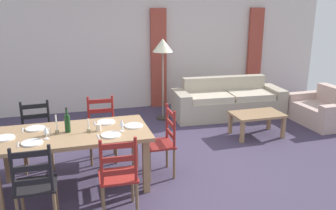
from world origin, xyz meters
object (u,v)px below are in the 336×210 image
(coffee_cup_primary, at_px, (99,127))
(armchair_upholstered, at_px, (323,111))
(dining_table, at_px, (73,139))
(couch, at_px, (227,102))
(dining_chair_near_left, at_px, (35,185))
(dining_chair_far_right, at_px, (102,129))
(wine_glass_near_right, at_px, (122,123))
(standing_lamp, at_px, (163,50))
(wine_bottle, at_px, (67,123))
(dining_chair_near_right, at_px, (118,176))
(coffee_table, at_px, (257,117))
(dining_chair_head_east, at_px, (162,142))
(coffee_cup_secondary, at_px, (48,132))
(wine_glass_near_left, at_px, (46,130))
(dining_chair_far_left, at_px, (37,135))

(coffee_cup_primary, distance_m, armchair_upholstered, 4.68)
(dining_table, height_order, couch, couch)
(dining_chair_near_left, distance_m, dining_chair_far_right, 1.74)
(wine_glass_near_right, distance_m, couch, 3.53)
(armchair_upholstered, distance_m, standing_lamp, 3.39)
(wine_bottle, distance_m, armchair_upholstered, 5.03)
(dining_chair_far_right, xyz_separation_m, armchair_upholstered, (4.36, 0.47, -0.23))
(dining_chair_near_right, distance_m, coffee_table, 3.26)
(coffee_cup_primary, xyz_separation_m, couch, (2.86, 2.24, -0.50))
(dining_table, height_order, dining_chair_far_right, dining_chair_far_right)
(couch, relative_size, armchair_upholstered, 1.98)
(wine_glass_near_right, bearing_deg, dining_chair_near_right, -103.30)
(coffee_cup_primary, bearing_deg, dining_chair_head_east, 4.60)
(dining_chair_head_east, relative_size, coffee_cup_primary, 10.67)
(dining_chair_near_left, relative_size, coffee_cup_primary, 10.67)
(wine_glass_near_right, xyz_separation_m, coffee_cup_secondary, (-0.89, 0.11, -0.07))
(dining_table, xyz_separation_m, coffee_cup_primary, (0.32, -0.04, 0.13))
(wine_bottle, relative_size, armchair_upholstered, 0.27)
(coffee_table, bearing_deg, wine_glass_near_right, -156.42)
(wine_glass_near_left, relative_size, coffee_cup_primary, 1.79)
(wine_glass_near_left, bearing_deg, coffee_cup_primary, 10.24)
(armchair_upholstered, bearing_deg, wine_bottle, -165.89)
(wine_glass_near_right, bearing_deg, dining_chair_head_east, 16.32)
(couch, bearing_deg, dining_chair_near_left, -140.50)
(dining_chair_head_east, bearing_deg, standing_lamp, 74.45)
(coffee_cup_primary, bearing_deg, wine_glass_near_left, -169.76)
(dining_chair_near_right, bearing_deg, coffee_cup_secondary, 134.24)
(wine_glass_near_left, bearing_deg, armchair_upholstered, 15.27)
(dining_chair_far_right, relative_size, coffee_table, 1.07)
(dining_table, bearing_deg, standing_lamp, 52.58)
(dining_chair_near_left, bearing_deg, dining_chair_head_east, 26.46)
(wine_bottle, bearing_deg, coffee_cup_secondary, -167.34)
(dining_chair_far_left, height_order, coffee_cup_secondary, dining_chair_far_left)
(standing_lamp, bearing_deg, wine_glass_near_left, -129.92)
(dining_chair_near_right, xyz_separation_m, armchair_upholstered, (4.35, 2.03, -0.23))
(wine_glass_near_right, bearing_deg, standing_lamp, 64.14)
(wine_glass_near_right, relative_size, armchair_upholstered, 0.14)
(wine_bottle, bearing_deg, dining_chair_far_left, 120.82)
(dining_chair_near_right, bearing_deg, dining_chair_head_east, 48.58)
(couch, bearing_deg, wine_bottle, -145.98)
(dining_chair_far_left, relative_size, dining_chair_far_right, 1.00)
(dining_table, bearing_deg, wine_glass_near_right, -12.68)
(dining_chair_head_east, relative_size, wine_glass_near_right, 5.96)
(dining_chair_near_right, distance_m, wine_glass_near_right, 0.77)
(dining_table, height_order, wine_glass_near_right, wine_glass_near_right)
(dining_chair_far_left, distance_m, wine_glass_near_left, 1.00)
(dining_chair_near_right, relative_size, dining_chair_far_right, 1.00)
(dining_chair_head_east, xyz_separation_m, coffee_cup_primary, (-0.85, -0.07, 0.32))
(dining_chair_head_east, bearing_deg, dining_table, -178.51)
(dining_chair_far_right, bearing_deg, coffee_table, 4.55)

